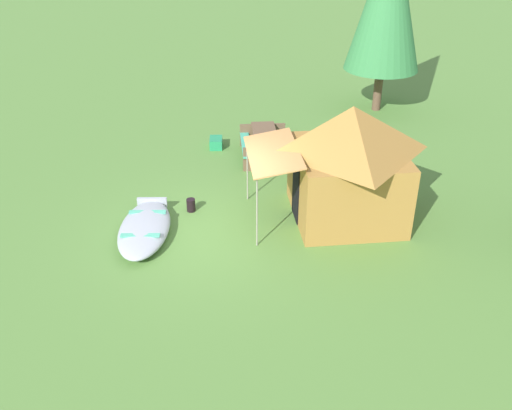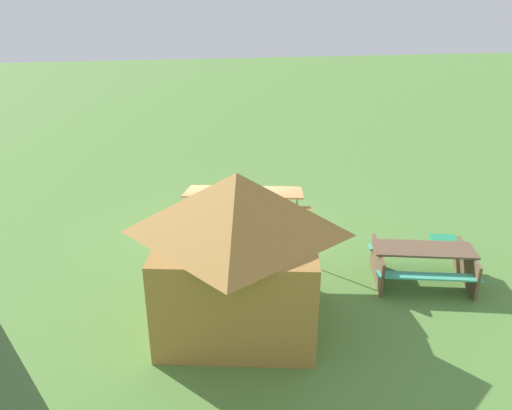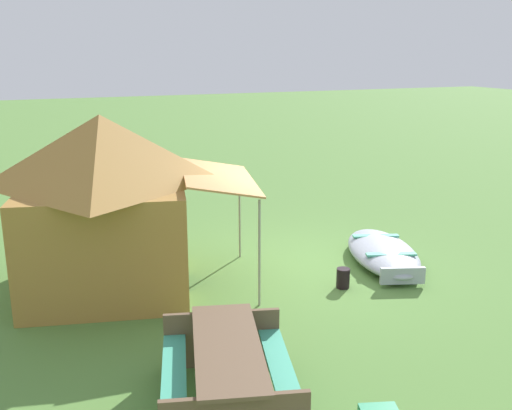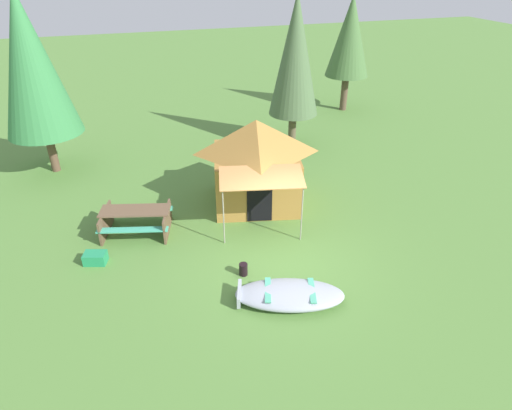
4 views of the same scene
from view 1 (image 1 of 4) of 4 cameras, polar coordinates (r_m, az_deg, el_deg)
The scene contains 6 objects.
ground_plane at distance 13.31m, azimuth -4.06°, elevation -2.75°, with size 80.00×80.00×0.00m, color #57853B.
beached_rowboat at distance 13.31m, azimuth -11.22°, elevation -2.31°, with size 2.82×1.92×0.37m.
canvas_cabin_tent at distance 13.43m, azimuth 9.35°, elevation 4.36°, with size 3.34×4.20×2.83m.
picnic_table at distance 16.81m, azimuth 0.93°, elevation 6.35°, with size 2.29×1.88×0.76m.
cooler_box at distance 17.65m, azimuth -4.07°, elevation 6.30°, with size 0.58×0.38×0.31m, color #24905A.
fuel_can at distance 14.14m, azimuth -6.61°, elevation -0.01°, with size 0.22×0.22×0.33m, color black.
Camera 1 is at (10.91, -2.83, 7.08)m, focal length 39.48 mm.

